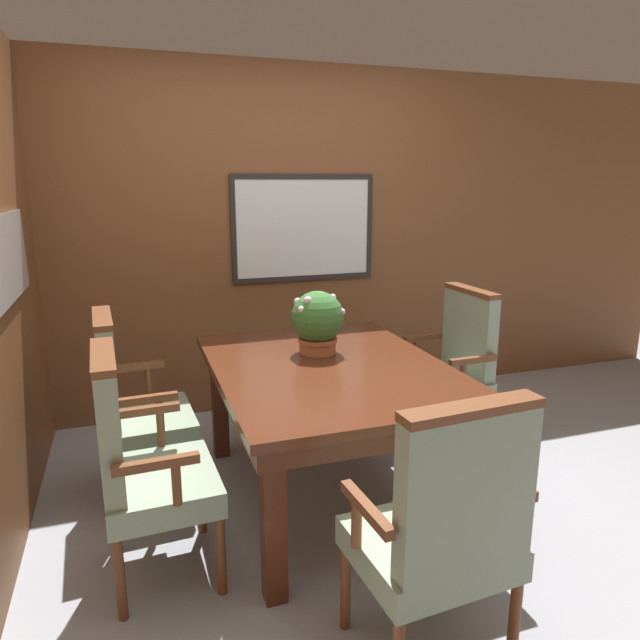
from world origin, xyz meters
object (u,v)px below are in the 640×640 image
dining_table (329,382)px  chair_left_near (140,459)px  chair_head_near (444,526)px  chair_right_far (453,363)px  chair_left_far (132,402)px  potted_plant (318,321)px

dining_table → chair_left_near: size_ratio=1.53×
chair_head_near → chair_left_near: bearing=-44.5°
chair_head_near → chair_right_far: bearing=-126.3°
chair_left_near → chair_head_near: bearing=-133.3°
chair_head_near → chair_left_far: (-0.96, 1.48, 0.00)m
dining_table → potted_plant: potted_plant is taller
chair_left_near → chair_right_far: size_ratio=1.00×
chair_left_far → chair_right_far: same height
dining_table → chair_head_near: bearing=-90.5°
dining_table → chair_right_far: (0.95, 0.36, -0.10)m
chair_left_far → chair_right_far: 1.92m
dining_table → chair_right_far: chair_right_far is taller
chair_left_near → chair_left_far: same height
dining_table → chair_left_near: (-0.95, -0.35, -0.10)m
dining_table → chair_head_near: 1.16m
chair_left_far → chair_right_far: size_ratio=1.00×
chair_left_near → chair_left_far: bearing=-0.7°
chair_right_far → potted_plant: (-0.94, -0.14, 0.38)m
chair_head_near → chair_left_far: size_ratio=1.00×
potted_plant → chair_right_far: bearing=8.3°
chair_head_near → chair_right_far: same height
chair_left_far → chair_right_far: bearing=-92.1°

